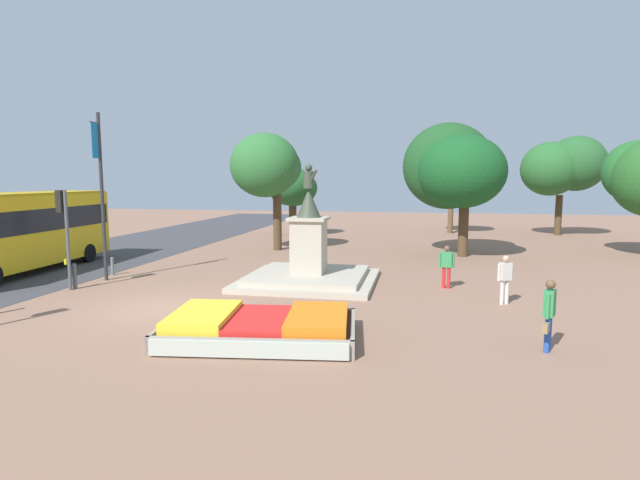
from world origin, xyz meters
TOP-DOWN VIEW (x-y plane):
  - ground_plane at (0.00, 0.00)m, footprint 95.76×95.76m
  - flower_planter at (3.97, -2.28)m, footprint 5.16×3.58m
  - statue_monument at (3.68, 4.81)m, footprint 5.17×5.17m
  - traffic_light_mid_block at (-4.76, 1.81)m, footprint 0.41×0.30m
  - banner_pole at (-4.47, 3.66)m, footprint 0.14×0.59m
  - city_bus at (-8.97, 4.15)m, footprint 2.91×10.14m
  - pedestrian_with_handbag at (10.93, -1.85)m, footprint 0.40×0.69m
  - pedestrian_near_planter at (10.68, 2.71)m, footprint 0.52×0.37m
  - pedestrian_crossing_plaza at (8.93, 4.80)m, footprint 0.57×0.26m
  - kerb_bollard_mid_b at (-4.62, 2.01)m, footprint 0.16×0.16m
  - kerb_bollard_north at (-4.85, 4.67)m, footprint 0.14×0.14m
  - park_tree_far_left at (-0.56, 12.88)m, footprint 3.95×3.60m
  - park_tree_behind_statue at (9.61, 13.15)m, footprint 5.22×5.87m
  - park_tree_far_right at (17.81, 24.24)m, footprint 5.75×4.34m
  - park_tree_mid_canopy at (-1.08, 20.68)m, footprint 3.47×3.76m
  - park_tree_distant at (10.28, 24.75)m, footprint 3.82×3.85m

SIDE VIEW (x-z plane):
  - ground_plane at x=0.00m, z-range 0.00..0.00m
  - flower_planter at x=3.97m, z-range -0.04..0.65m
  - kerb_bollard_north at x=-4.85m, z-range 0.02..0.79m
  - kerb_bollard_mid_b at x=-4.62m, z-range 0.03..0.99m
  - statue_monument at x=3.68m, z-range -1.54..3.09m
  - pedestrian_near_planter at x=10.68m, z-range 0.12..1.72m
  - pedestrian_crossing_plaza at x=8.93m, z-range 0.12..1.73m
  - pedestrian_with_handbag at x=10.93m, z-range 0.11..1.85m
  - city_bus at x=-8.97m, z-range 0.25..3.73m
  - traffic_light_mid_block at x=-4.76m, z-range 0.69..4.35m
  - park_tree_mid_canopy at x=-1.08m, z-range 1.00..5.96m
  - banner_pole at x=-4.47m, z-range 0.17..6.81m
  - park_tree_behind_statue at x=9.61m, z-range 1.08..8.13m
  - park_tree_distant at x=10.28m, z-range 1.50..7.73m
  - park_tree_far_left at x=-0.56m, z-range 1.38..7.99m
  - park_tree_far_right at x=17.81m, z-range 1.41..8.49m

